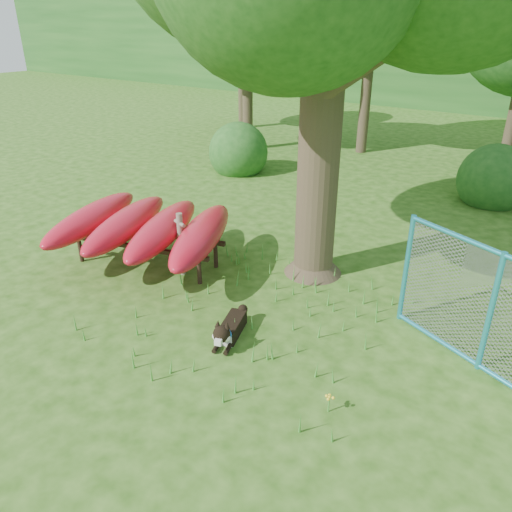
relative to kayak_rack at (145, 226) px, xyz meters
The scene contains 10 objects.
ground 2.96m from the kayak_rack, 28.95° to the right, with size 80.00×80.00×0.00m, color #244F0F.
wooden_post 0.84m from the kayak_rack, ahead, with size 0.33×0.16×1.19m.
kayak_rack is the anchor object (origin of this frame).
husky_dog 3.07m from the kayak_rack, 20.21° to the right, with size 0.54×1.06×0.48m.
fence_section 6.00m from the kayak_rack, ahead, with size 2.77×1.26×2.90m.
wildflower_clump 5.01m from the kayak_rack, 17.76° to the right, with size 0.12×0.12×0.26m.
bg_tree_a 10.20m from the kayak_rack, 114.90° to the left, with size 4.40×4.40×6.70m.
bg_tree_f 13.63m from the kayak_rack, 119.23° to the left, with size 3.60×3.60×5.55m.
shrub_left 6.66m from the kayak_rack, 112.23° to the left, with size 1.80×1.80×1.80m, color #1D531A.
shrub_mid 8.88m from the kayak_rack, 59.43° to the left, with size 1.80×1.80×1.80m, color #1D531A.
Camera 1 is at (4.23, -4.40, 4.31)m, focal length 35.00 mm.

